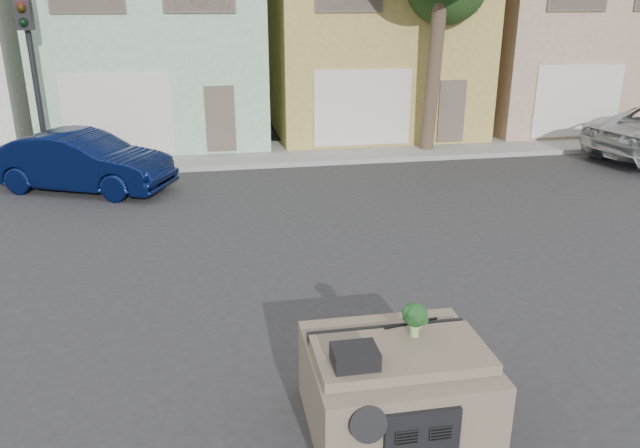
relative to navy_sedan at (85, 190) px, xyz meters
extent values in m
plane|color=#303033|center=(5.22, -7.67, 0.00)|extent=(120.00, 120.00, 0.00)
cube|color=gray|center=(5.22, 2.83, 0.07)|extent=(40.00, 3.00, 0.15)
cube|color=#9CC6A1|center=(1.72, 6.83, 3.77)|extent=(7.20, 8.20, 7.55)
cube|color=tan|center=(9.22, 6.83, 3.77)|extent=(7.20, 8.20, 7.55)
cube|color=tan|center=(16.72, 6.83, 3.77)|extent=(7.20, 8.20, 7.55)
imported|color=#061038|center=(0.00, 0.00, 0.00)|extent=(4.92, 3.37, 1.54)
cube|color=black|center=(-1.28, 1.83, 2.55)|extent=(0.40, 0.40, 5.10)
cube|color=#1E3A17|center=(10.22, 2.13, 4.25)|extent=(4.40, 4.00, 8.50)
cube|color=#706150|center=(5.22, -10.67, 0.56)|extent=(2.00, 1.80, 1.12)
cube|color=black|center=(4.64, -11.02, 1.22)|extent=(0.48, 0.38, 0.20)
cube|color=black|center=(5.50, -10.29, 1.13)|extent=(0.69, 0.15, 0.02)
cube|color=#153717|center=(5.45, -10.55, 1.33)|extent=(0.40, 0.40, 0.41)
camera|label=1|loc=(3.25, -16.53, 4.78)|focal=35.00mm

